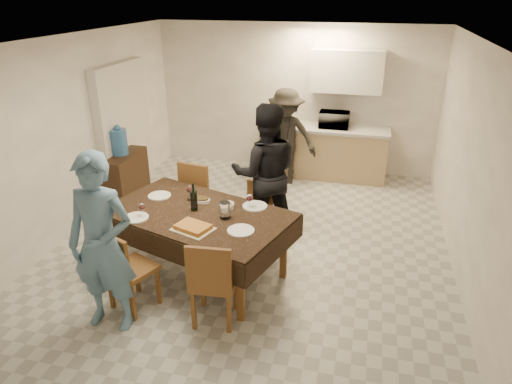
{
  "coord_description": "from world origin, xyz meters",
  "views": [
    {
      "loc": [
        1.31,
        -5.09,
        3.13
      ],
      "look_at": [
        0.11,
        -0.3,
        0.91
      ],
      "focal_mm": 32.0,
      "sensor_mm": 36.0,
      "label": 1
    }
  ],
  "objects_px": {
    "dining_table": "(197,215)",
    "water_jug": "(119,142)",
    "water_pitcher": "(225,210)",
    "wine_bottle": "(194,197)",
    "person_far": "(265,173)",
    "console": "(123,179)",
    "person_near": "(102,245)",
    "savoury_tart": "(193,227)",
    "person_kitchen": "(286,137)",
    "microwave": "(334,120)"
  },
  "relations": [
    {
      "from": "console",
      "to": "savoury_tart",
      "type": "xyz_separation_m",
      "value": [
        1.93,
        -1.93,
        0.42
      ]
    },
    {
      "from": "water_jug",
      "to": "dining_table",
      "type": "bearing_deg",
      "value": -40.25
    },
    {
      "from": "wine_bottle",
      "to": "microwave",
      "type": "xyz_separation_m",
      "value": [
        1.26,
        3.41,
        0.08
      ]
    },
    {
      "from": "water_jug",
      "to": "person_near",
      "type": "height_order",
      "value": "person_near"
    },
    {
      "from": "person_far",
      "to": "person_kitchen",
      "type": "relative_size",
      "value": 1.13
    },
    {
      "from": "console",
      "to": "microwave",
      "type": "distance_m",
      "value": 3.65
    },
    {
      "from": "water_jug",
      "to": "savoury_tart",
      "type": "height_order",
      "value": "water_jug"
    },
    {
      "from": "console",
      "to": "person_near",
      "type": "xyz_separation_m",
      "value": [
        1.28,
        -2.6,
        0.5
      ]
    },
    {
      "from": "water_pitcher",
      "to": "savoury_tart",
      "type": "xyz_separation_m",
      "value": [
        -0.25,
        -0.33,
        -0.07
      ]
    },
    {
      "from": "person_near",
      "to": "microwave",
      "type": "bearing_deg",
      "value": 66.02
    },
    {
      "from": "water_pitcher",
      "to": "person_kitchen",
      "type": "height_order",
      "value": "person_kitchen"
    },
    {
      "from": "water_pitcher",
      "to": "person_near",
      "type": "relative_size",
      "value": 0.1
    },
    {
      "from": "person_kitchen",
      "to": "person_near",
      "type": "bearing_deg",
      "value": -103.82
    },
    {
      "from": "water_pitcher",
      "to": "person_kitchen",
      "type": "relative_size",
      "value": 0.11
    },
    {
      "from": "console",
      "to": "wine_bottle",
      "type": "xyz_separation_m",
      "value": [
        1.78,
        -1.5,
        0.56
      ]
    },
    {
      "from": "dining_table",
      "to": "person_kitchen",
      "type": "bearing_deg",
      "value": 99.0
    },
    {
      "from": "console",
      "to": "wine_bottle",
      "type": "relative_size",
      "value": 2.69
    },
    {
      "from": "wine_bottle",
      "to": "person_far",
      "type": "xyz_separation_m",
      "value": [
        0.6,
        1.0,
        -0.05
      ]
    },
    {
      "from": "wine_bottle",
      "to": "person_near",
      "type": "distance_m",
      "value": 1.21
    },
    {
      "from": "wine_bottle",
      "to": "person_far",
      "type": "relative_size",
      "value": 0.18
    },
    {
      "from": "wine_bottle",
      "to": "person_near",
      "type": "height_order",
      "value": "person_near"
    },
    {
      "from": "dining_table",
      "to": "water_jug",
      "type": "xyz_separation_m",
      "value": [
        -1.83,
        1.55,
        0.24
      ]
    },
    {
      "from": "water_jug",
      "to": "microwave",
      "type": "height_order",
      "value": "water_jug"
    },
    {
      "from": "wine_bottle",
      "to": "water_pitcher",
      "type": "bearing_deg",
      "value": -14.04
    },
    {
      "from": "person_kitchen",
      "to": "water_pitcher",
      "type": "bearing_deg",
      "value": -91.86
    },
    {
      "from": "person_near",
      "to": "person_kitchen",
      "type": "xyz_separation_m",
      "value": [
        1.0,
        4.06,
        -0.09
      ]
    },
    {
      "from": "water_pitcher",
      "to": "console",
      "type": "bearing_deg",
      "value": 143.75
    },
    {
      "from": "console",
      "to": "water_pitcher",
      "type": "relative_size",
      "value": 4.73
    },
    {
      "from": "water_pitcher",
      "to": "microwave",
      "type": "distance_m",
      "value": 3.62
    },
    {
      "from": "person_kitchen",
      "to": "savoury_tart",
      "type": "bearing_deg",
      "value": -95.88
    },
    {
      "from": "console",
      "to": "person_near",
      "type": "relative_size",
      "value": 0.49
    },
    {
      "from": "water_pitcher",
      "to": "person_far",
      "type": "xyz_separation_m",
      "value": [
        0.2,
        1.1,
        0.03
      ]
    },
    {
      "from": "dining_table",
      "to": "savoury_tart",
      "type": "relative_size",
      "value": 5.75
    },
    {
      "from": "wine_bottle",
      "to": "water_pitcher",
      "type": "xyz_separation_m",
      "value": [
        0.4,
        -0.1,
        -0.07
      ]
    },
    {
      "from": "dining_table",
      "to": "savoury_tart",
      "type": "height_order",
      "value": "savoury_tart"
    },
    {
      "from": "wine_bottle",
      "to": "person_far",
      "type": "height_order",
      "value": "person_far"
    },
    {
      "from": "dining_table",
      "to": "water_pitcher",
      "type": "height_order",
      "value": "water_pitcher"
    },
    {
      "from": "person_near",
      "to": "wine_bottle",
      "type": "bearing_deg",
      "value": 62.87
    },
    {
      "from": "console",
      "to": "person_kitchen",
      "type": "relative_size",
      "value": 0.54
    },
    {
      "from": "water_jug",
      "to": "water_pitcher",
      "type": "distance_m",
      "value": 2.7
    },
    {
      "from": "water_jug",
      "to": "person_kitchen",
      "type": "distance_m",
      "value": 2.71
    },
    {
      "from": "water_jug",
      "to": "savoury_tart",
      "type": "relative_size",
      "value": 0.95
    },
    {
      "from": "savoury_tart",
      "to": "person_kitchen",
      "type": "xyz_separation_m",
      "value": [
        0.35,
        3.39,
        -0.01
      ]
    },
    {
      "from": "microwave",
      "to": "person_kitchen",
      "type": "height_order",
      "value": "person_kitchen"
    },
    {
      "from": "water_jug",
      "to": "water_pitcher",
      "type": "xyz_separation_m",
      "value": [
        2.18,
        -1.6,
        -0.11
      ]
    },
    {
      "from": "water_jug",
      "to": "savoury_tart",
      "type": "distance_m",
      "value": 2.73
    },
    {
      "from": "person_far",
      "to": "console",
      "type": "bearing_deg",
      "value": -27.77
    },
    {
      "from": "person_near",
      "to": "water_jug",
      "type": "bearing_deg",
      "value": 113.51
    },
    {
      "from": "wine_bottle",
      "to": "person_kitchen",
      "type": "xyz_separation_m",
      "value": [
        0.5,
        2.96,
        -0.15
      ]
    },
    {
      "from": "water_jug",
      "to": "person_far",
      "type": "height_order",
      "value": "person_far"
    }
  ]
}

